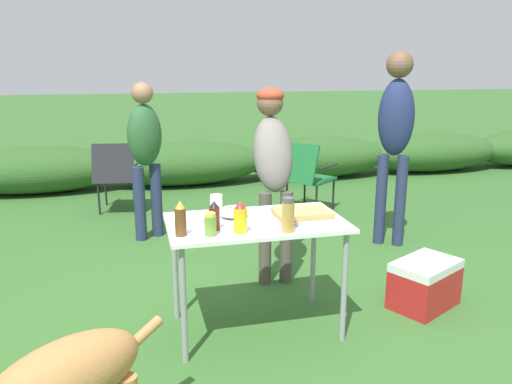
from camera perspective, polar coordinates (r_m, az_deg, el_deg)
name	(u,v)px	position (r m, az deg, el deg)	size (l,w,h in m)	color
ground_plane	(256,328)	(3.40, 0.00, -15.29)	(60.00, 60.00, 0.00)	#336028
shrub_hedge	(185,163)	(7.27, -8.12, 3.27)	(14.40, 0.90, 0.63)	#2D5623
folding_table	(256,232)	(3.12, 0.00, -4.65)	(1.10, 0.64, 0.74)	white
food_tray	(302,215)	(3.15, 5.29, -2.59)	(0.39, 0.28, 0.06)	#9E9EA3
plate_stack	(189,219)	(3.09, -7.70, -3.13)	(0.23, 0.23, 0.04)	white
mixing_bowl	(233,212)	(3.16, -2.62, -2.26)	(0.19, 0.19, 0.08)	silver
paper_cup_stack	(216,204)	(3.25, -4.55, -1.38)	(0.08, 0.08, 0.12)	white
beer_bottle	(180,219)	(2.84, -8.63, -3.07)	(0.06, 0.06, 0.21)	brown
relish_jar	(210,224)	(2.83, -5.24, -3.72)	(0.07, 0.07, 0.13)	olive
mustard_bottle	(240,218)	(2.86, -1.80, -2.97)	(0.08, 0.08, 0.19)	yellow
bbq_sauce_bottle	(214,216)	(2.92, -4.79, -2.75)	(0.06, 0.06, 0.18)	#562314
spice_jar	(288,215)	(2.87, 3.69, -2.67)	(0.07, 0.07, 0.20)	#B2893D
standing_person_in_red_jacket	(273,160)	(3.86, 1.95, 3.64)	(0.33, 0.44, 1.51)	#4C473D
standing_person_in_gray_fleece	(395,128)	(4.78, 15.64, 7.05)	(0.40, 0.37, 1.81)	#232D4C
standing_person_in_olive_jacket	(145,147)	(4.93, -12.55, 5.06)	(0.43, 0.39, 1.53)	#232D4C
camp_chair_green_behind_table	(116,173)	(6.00, -15.68, 2.09)	(0.55, 0.65, 0.83)	#232328
camp_chair_near_hedge	(306,174)	(5.79, 5.73, 2.11)	(0.75, 0.73, 0.83)	#19602D
cooler_box	(425,284)	(3.80, 18.71, -9.90)	(0.57, 0.50, 0.34)	#B21E1E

